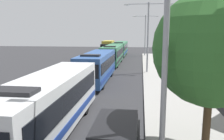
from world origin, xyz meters
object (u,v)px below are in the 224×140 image
object	(u,v)px
box_truck_oncoming	(108,47)
streetlamp_mid	(148,30)
bus_fourth_in_line	(120,48)
roadside_tree	(212,49)
streetlamp_near	(166,46)
bus_middle	(113,54)
streetlamp_far	(145,31)
bus_second_in_line	(97,66)
bus_lead	(50,102)

from	to	relation	value
box_truck_oncoming	streetlamp_mid	size ratio (longest dim) A/B	0.84
bus_fourth_in_line	box_truck_oncoming	xyz separation A→B (m)	(-3.30, 3.57, 0.01)
roadside_tree	bus_fourth_in_line	bearing A→B (deg)	100.39
streetlamp_near	roadside_tree	distance (m)	2.57
bus_middle	streetlamp_mid	distance (m)	9.84
bus_fourth_in_line	streetlamp_far	bearing A→B (deg)	8.29
streetlamp_near	bus_middle	bearing A→B (deg)	100.68
bus_fourth_in_line	bus_second_in_line	bearing A→B (deg)	-90.00
bus_second_in_line	roadside_tree	bearing A→B (deg)	-62.24
streetlamp_near	box_truck_oncoming	bearing A→B (deg)	100.85
bus_lead	bus_second_in_line	bearing A→B (deg)	90.00
box_truck_oncoming	streetlamp_far	xyz separation A→B (m)	(8.70, -2.78, 3.69)
box_truck_oncoming	streetlamp_mid	bearing A→B (deg)	-70.15
box_truck_oncoming	bus_fourth_in_line	bearing A→B (deg)	-47.23
bus_second_in_line	bus_middle	bearing A→B (deg)	90.00
bus_middle	roadside_tree	size ratio (longest dim) A/B	1.69
bus_fourth_in_line	streetlamp_near	distance (m)	42.29
roadside_tree	streetlamp_far	bearing A→B (deg)	92.75
bus_lead	streetlamp_near	xyz separation A→B (m)	(5.40, -2.97, 3.10)
bus_fourth_in_line	roadside_tree	bearing A→B (deg)	-79.61
bus_lead	bus_second_in_line	distance (m)	12.67
bus_lead	box_truck_oncoming	bearing A→B (deg)	94.45
bus_second_in_line	streetlamp_near	size ratio (longest dim) A/B	1.40
bus_lead	bus_fourth_in_line	distance (m)	38.86
bus_lead	bus_fourth_in_line	xyz separation A→B (m)	(0.00, 38.86, 0.00)
bus_middle	bus_fourth_in_line	size ratio (longest dim) A/B	0.94
bus_second_in_line	streetlamp_near	bearing A→B (deg)	-70.96
bus_middle	streetlamp_far	bearing A→B (deg)	68.90
bus_middle	bus_lead	bearing A→B (deg)	-90.00
box_truck_oncoming	streetlamp_mid	world-z (taller)	streetlamp_mid
streetlamp_far	roadside_tree	size ratio (longest dim) A/B	1.27
bus_middle	box_truck_oncoming	world-z (taller)	bus_middle
bus_second_in_line	roadside_tree	distance (m)	16.08
roadside_tree	bus_middle	bearing A→B (deg)	105.27
streetlamp_far	roadside_tree	world-z (taller)	streetlamp_far
box_truck_oncoming	bus_second_in_line	bearing A→B (deg)	-83.67
streetlamp_near	roadside_tree	bearing A→B (deg)	39.89
bus_second_in_line	bus_fourth_in_line	xyz separation A→B (m)	(0.00, 26.19, 0.00)
bus_lead	bus_fourth_in_line	bearing A→B (deg)	90.00
roadside_tree	streetlamp_mid	bearing A→B (deg)	95.72
bus_fourth_in_line	streetlamp_near	size ratio (longest dim) A/B	1.63
bus_middle	streetlamp_near	world-z (taller)	streetlamp_near
bus_second_in_line	streetlamp_far	world-z (taller)	streetlamp_far
bus_fourth_in_line	streetlamp_near	xyz separation A→B (m)	(5.40, -41.83, 3.10)
bus_second_in_line	streetlamp_mid	world-z (taller)	streetlamp_mid
bus_second_in_line	box_truck_oncoming	distance (m)	29.94
bus_lead	streetlamp_near	bearing A→B (deg)	-28.83
streetlamp_far	roadside_tree	xyz separation A→B (m)	(1.97, -40.97, -0.79)
box_truck_oncoming	roadside_tree	world-z (taller)	roadside_tree
streetlamp_mid	bus_second_in_line	bearing A→B (deg)	-133.61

